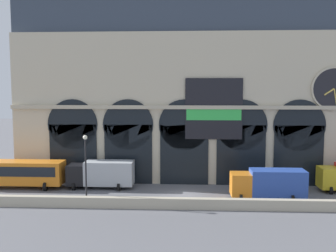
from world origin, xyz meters
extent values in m
plane|color=slate|center=(0.00, 0.00, 0.00)|extent=(200.00, 200.00, 0.00)
cube|color=#B2A891|center=(0.00, -4.23, 0.52)|extent=(90.00, 0.70, 1.04)
cube|color=beige|center=(0.00, 7.46, 8.98)|extent=(41.32, 4.92, 17.97)
cube|color=#333D4C|center=(0.00, 7.76, 20.07)|extent=(41.32, 4.32, 4.20)
cube|color=black|center=(-13.33, 4.95, 3.56)|extent=(5.70, 0.20, 7.13)
cylinder|color=black|center=(-13.33, 4.95, 7.13)|extent=(6.00, 0.20, 6.00)
cube|color=black|center=(-6.66, 4.95, 3.56)|extent=(5.70, 0.20, 7.13)
cylinder|color=black|center=(-6.66, 4.95, 7.13)|extent=(6.00, 0.20, 6.00)
cube|color=black|center=(0.00, 4.95, 3.56)|extent=(5.70, 0.20, 7.13)
cylinder|color=black|center=(0.00, 4.95, 7.13)|extent=(6.00, 0.20, 6.00)
cube|color=black|center=(6.66, 4.95, 3.56)|extent=(5.70, 0.20, 7.13)
cylinder|color=black|center=(6.66, 4.95, 7.13)|extent=(6.00, 0.20, 6.00)
cube|color=black|center=(13.33, 4.95, 3.56)|extent=(5.70, 0.20, 7.13)
cylinder|color=black|center=(13.33, 4.95, 7.13)|extent=(6.00, 0.20, 6.00)
cylinder|color=beige|center=(16.97, 4.85, 11.36)|extent=(4.98, 0.25, 4.98)
cylinder|color=black|center=(16.97, 4.73, 11.36)|extent=(4.61, 0.06, 4.61)
cube|color=gold|center=(16.44, 4.67, 11.00)|extent=(1.14, 0.04, 0.84)
cube|color=gold|center=(17.15, 4.65, 10.39)|extent=(0.49, 0.04, 1.95)
cube|color=black|center=(3.42, 4.83, 9.02)|extent=(6.64, 0.12, 7.11)
cube|color=green|center=(3.42, 4.75, 8.42)|extent=(6.38, 0.04, 1.43)
cube|color=#B6AB91|center=(0.00, 4.85, 9.21)|extent=(41.32, 0.50, 0.44)
cube|color=orange|center=(-19.31, 2.42, 1.80)|extent=(11.00, 2.50, 2.60)
cube|color=black|center=(-19.31, 1.15, 2.15)|extent=(10.12, 0.04, 1.10)
cylinder|color=black|center=(-15.46, 1.30, 0.50)|extent=(0.28, 1.00, 1.00)
cylinder|color=black|center=(-15.46, 3.55, 0.50)|extent=(0.28, 1.00, 1.00)
cube|color=black|center=(-12.29, 2.80, 1.57)|extent=(2.00, 2.30, 2.30)
cube|color=#ADB2B7|center=(-8.54, 2.80, 1.77)|extent=(5.50, 2.30, 2.70)
cylinder|color=black|center=(-12.39, 1.76, 0.42)|extent=(0.28, 0.84, 0.84)
cylinder|color=black|center=(-12.39, 3.83, 0.42)|extent=(0.28, 0.84, 0.84)
cylinder|color=black|center=(-7.29, 1.76, 0.42)|extent=(0.28, 0.84, 0.84)
cylinder|color=black|center=(-7.29, 3.83, 0.42)|extent=(0.28, 0.84, 0.84)
cube|color=orange|center=(5.84, -0.81, 1.57)|extent=(2.00, 2.30, 2.30)
cube|color=#28479E|center=(9.59, -0.81, 1.77)|extent=(5.50, 2.30, 2.70)
cylinder|color=black|center=(5.74, -1.85, 0.42)|extent=(0.28, 0.84, 0.84)
cylinder|color=black|center=(5.74, 0.22, 0.42)|extent=(0.28, 0.84, 0.84)
cylinder|color=black|center=(10.84, -1.85, 0.42)|extent=(0.28, 0.84, 0.84)
cylinder|color=black|center=(10.84, 0.22, 0.42)|extent=(0.28, 0.84, 0.84)
cube|color=gold|center=(15.97, 2.61, 1.57)|extent=(2.00, 2.30, 2.30)
cylinder|color=black|center=(15.87, 1.57, 0.42)|extent=(0.28, 0.84, 0.84)
cylinder|color=black|center=(15.87, 3.64, 0.42)|extent=(0.28, 0.84, 0.84)
cylinder|color=black|center=(-9.52, -3.43, 3.25)|extent=(0.16, 0.16, 6.50)
sphere|color=#F2EDCC|center=(-9.52, -3.43, 6.68)|extent=(0.44, 0.44, 0.44)
camera|label=1|loc=(0.24, -38.49, 11.33)|focal=39.70mm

